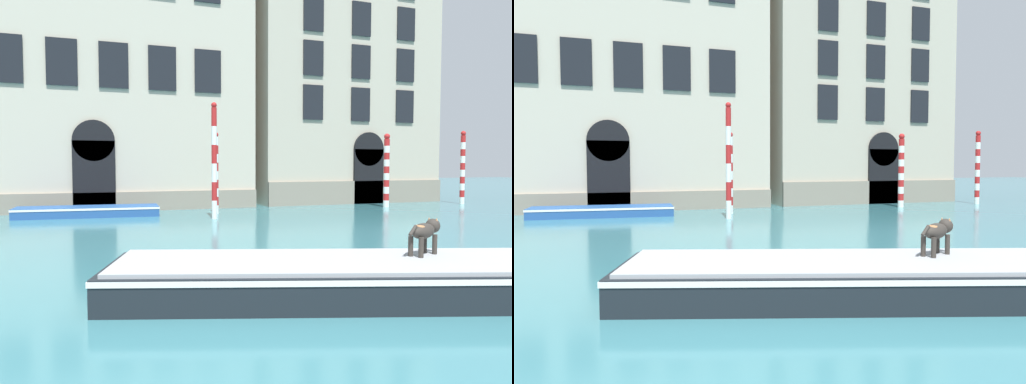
# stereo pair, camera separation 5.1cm
# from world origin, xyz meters

# --- Properties ---
(palazzo_left) EXTENTS (12.97, 6.13, 18.67)m
(palazzo_left) POSITION_xyz_m (-0.36, 25.86, 9.32)
(palazzo_left) COLOR #BCB29E
(palazzo_left) RESTS_ON ground_plane
(palazzo_right) EXTENTS (10.18, 6.13, 14.41)m
(palazzo_right) POSITION_xyz_m (11.87, 25.86, 7.19)
(palazzo_right) COLOR #B2A893
(palazzo_right) RESTS_ON ground_plane
(boat_foreground) EXTENTS (8.05, 4.52, 0.59)m
(boat_foreground) POSITION_xyz_m (2.07, 7.15, 0.31)
(boat_foreground) COLOR black
(boat_foreground) RESTS_ON ground_plane
(dog_on_deck) EXTENTS (0.84, 0.50, 0.59)m
(dog_on_deck) POSITION_xyz_m (3.31, 7.11, 0.98)
(dog_on_deck) COLOR #332D28
(dog_on_deck) RESTS_ON boat_foreground
(boat_moored_near_palazzo) EXTENTS (5.55, 2.01, 0.40)m
(boat_moored_near_palazzo) POSITION_xyz_m (-1.54, 21.16, 0.21)
(boat_moored_near_palazzo) COLOR #234C8C
(boat_moored_near_palazzo) RESTS_ON ground_plane
(mooring_pole_0) EXTENTS (0.21, 0.21, 4.37)m
(mooring_pole_0) POSITION_xyz_m (2.90, 18.57, 2.20)
(mooring_pole_0) COLOR white
(mooring_pole_0) RESTS_ON ground_plane
(mooring_pole_1) EXTENTS (0.21, 0.21, 3.38)m
(mooring_pole_1) POSITION_xyz_m (3.48, 20.40, 1.71)
(mooring_pole_1) COLOR white
(mooring_pole_1) RESTS_ON ground_plane
(mooring_pole_2) EXTENTS (0.25, 0.25, 3.77)m
(mooring_pole_2) POSITION_xyz_m (16.82, 20.95, 1.90)
(mooring_pole_2) COLOR white
(mooring_pole_2) RESTS_ON ground_plane
(mooring_pole_3) EXTENTS (0.28, 0.28, 3.52)m
(mooring_pole_3) POSITION_xyz_m (12.00, 20.68, 1.78)
(mooring_pole_3) COLOR white
(mooring_pole_3) RESTS_ON ground_plane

